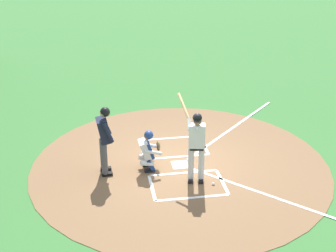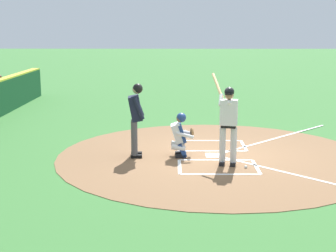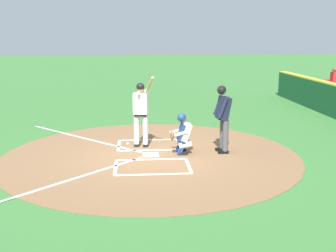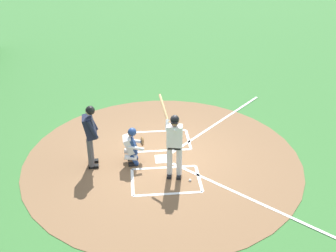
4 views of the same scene
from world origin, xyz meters
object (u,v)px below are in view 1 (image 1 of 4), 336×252
(baseball, at_px, (213,184))
(batter, at_px, (196,142))
(catcher, at_px, (148,149))
(plate_umpire, at_px, (104,136))

(baseball, bearing_deg, batter, -124.66)
(catcher, bearing_deg, baseball, 54.55)
(baseball, bearing_deg, plate_umpire, -111.36)
(batter, xyz_separation_m, baseball, (0.28, 0.41, -1.06))
(batter, xyz_separation_m, catcher, (-0.79, -1.10, -0.51))
(batter, distance_m, plate_umpire, 2.34)
(batter, relative_size, baseball, 28.76)
(catcher, xyz_separation_m, baseball, (1.07, 1.50, -0.55))
(plate_umpire, height_order, baseball, plate_umpire)
(plate_umpire, relative_size, baseball, 25.20)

